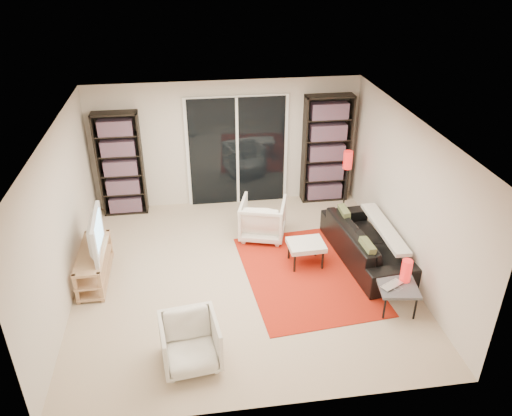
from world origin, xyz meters
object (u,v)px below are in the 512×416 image
object	(u,v)px
armchair_back	(263,219)
sofa	(366,243)
armchair_front	(190,343)
ottoman	(306,246)
side_table	(398,288)
floor_lamp	(347,167)
bookshelf_left	(121,165)
bookshelf_right	(326,149)
tv_stand	(94,264)

from	to	relation	value
armchair_back	sofa	bearing A→B (deg)	165.10
armchair_back	armchair_front	xyz separation A→B (m)	(-1.32, -2.80, -0.03)
sofa	ottoman	size ratio (longest dim) A/B	3.52
armchair_front	side_table	size ratio (longest dim) A/B	1.18
ottoman	floor_lamp	distance (m)	2.05
bookshelf_left	bookshelf_right	xyz separation A→B (m)	(3.85, -0.00, 0.07)
ottoman	bookshelf_left	bearing A→B (deg)	143.74
bookshelf_right	sofa	xyz separation A→B (m)	(0.12, -2.18, -0.75)
armchair_back	ottoman	world-z (taller)	armchair_back
bookshelf_left	ottoman	bearing A→B (deg)	-36.26
bookshelf_right	side_table	bearing A→B (deg)	-87.91
tv_stand	sofa	size ratio (longest dim) A/B	0.60
armchair_front	floor_lamp	xyz separation A→B (m)	(2.98, 3.48, 0.60)
ottoman	side_table	distance (m)	1.60
armchair_back	ottoman	distance (m)	1.08
tv_stand	sofa	world-z (taller)	sofa
bookshelf_left	floor_lamp	xyz separation A→B (m)	(4.09, -0.57, -0.06)
bookshelf_right	floor_lamp	size ratio (longest dim) A/B	1.71
bookshelf_left	floor_lamp	size ratio (longest dim) A/B	1.59
armchair_back	floor_lamp	size ratio (longest dim) A/B	0.62
armchair_back	side_table	size ratio (longest dim) A/B	1.29
tv_stand	floor_lamp	size ratio (longest dim) A/B	1.01
bookshelf_left	tv_stand	world-z (taller)	bookshelf_left
bookshelf_right	side_table	xyz separation A→B (m)	(0.13, -3.43, -0.69)
armchair_front	ottoman	bearing A→B (deg)	37.82
bookshelf_right	armchair_front	size ratio (longest dim) A/B	2.99
bookshelf_right	ottoman	bearing A→B (deg)	-111.87
tv_stand	armchair_front	distance (m)	2.38
ottoman	side_table	size ratio (longest dim) A/B	0.98
bookshelf_left	side_table	distance (m)	5.29
sofa	armchair_front	world-z (taller)	armchair_front
armchair_back	floor_lamp	world-z (taller)	floor_lamp
tv_stand	floor_lamp	bearing A→B (deg)	19.42
armchair_back	bookshelf_left	bearing A→B (deg)	-10.73
tv_stand	armchair_front	xyz separation A→B (m)	(1.40, -1.93, 0.06)
side_table	sofa	bearing A→B (deg)	90.31
sofa	armchair_front	bearing A→B (deg)	117.29
bookshelf_right	sofa	bearing A→B (deg)	-86.89
ottoman	side_table	world-z (taller)	same
armchair_back	armchair_front	bearing A→B (deg)	81.10
sofa	ottoman	distance (m)	1.00
bookshelf_right	floor_lamp	world-z (taller)	bookshelf_right
side_table	floor_lamp	xyz separation A→B (m)	(0.12, 2.87, 0.56)
bookshelf_right	tv_stand	xyz separation A→B (m)	(-4.13, -2.11, -0.79)
bookshelf_left	armchair_front	bearing A→B (deg)	-74.63
bookshelf_left	bookshelf_right	size ratio (longest dim) A/B	0.93
side_table	armchair_back	bearing A→B (deg)	125.17
sofa	ottoman	world-z (taller)	sofa
armchair_front	ottoman	world-z (taller)	armchair_front
bookshelf_left	bookshelf_right	distance (m)	3.85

